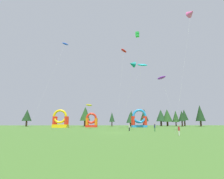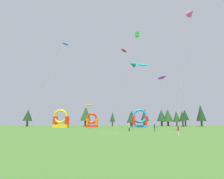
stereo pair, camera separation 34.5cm
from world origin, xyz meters
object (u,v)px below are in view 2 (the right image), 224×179
(kite_pink_delta, at_px, (191,13))
(inflatable_yellow_castle, at_px, (61,121))
(kite_teal_delta, at_px, (132,64))
(person_left_edge, at_px, (155,127))
(kite_cyan_parafoil, at_px, (143,65))
(kite_purple_parafoil, at_px, (162,78))
(kite_green_box, at_px, (137,35))
(kite_yellow_parafoil, at_px, (89,105))
(person_midfield, at_px, (178,130))
(person_far_side, at_px, (129,127))
(kite_blue_parafoil, at_px, (65,44))
(inflatable_blue_arch, at_px, (92,122))
(kite_red_parafoil, at_px, (124,51))
(inflatable_red_slide, at_px, (140,120))

(kite_pink_delta, bearing_deg, inflatable_yellow_castle, 142.11)
(kite_teal_delta, distance_m, person_left_edge, 23.67)
(kite_teal_delta, xyz_separation_m, kite_cyan_parafoil, (3.67, 1.95, 0.33))
(kite_purple_parafoil, height_order, inflatable_yellow_castle, kite_purple_parafoil)
(kite_green_box, relative_size, person_left_edge, 13.23)
(kite_pink_delta, bearing_deg, kite_yellow_parafoil, 146.30)
(kite_cyan_parafoil, bearing_deg, kite_pink_delta, -69.44)
(kite_pink_delta, bearing_deg, kite_teal_delta, 121.63)
(person_midfield, bearing_deg, person_far_side, 77.84)
(person_far_side, bearing_deg, inflatable_yellow_castle, 167.28)
(inflatable_yellow_castle, bearing_deg, person_far_side, -43.83)
(kite_green_box, bearing_deg, kite_pink_delta, -17.12)
(kite_yellow_parafoil, relative_size, person_midfield, 4.62)
(kite_purple_parafoil, relative_size, kite_blue_parafoil, 0.64)
(inflatable_blue_arch, bearing_deg, kite_teal_delta, -44.14)
(kite_pink_delta, bearing_deg, kite_red_parafoil, 128.99)
(kite_yellow_parafoil, height_order, inflatable_blue_arch, kite_yellow_parafoil)
(kite_pink_delta, xyz_separation_m, person_far_side, (-13.82, 6.70, -25.68))
(kite_teal_delta, height_order, person_far_side, kite_teal_delta)
(kite_yellow_parafoil, xyz_separation_m, person_midfield, (17.77, -22.73, -6.05))
(kite_teal_delta, relative_size, inflatable_red_slide, 3.18)
(kite_purple_parafoil, bearing_deg, kite_teal_delta, -163.64)
(kite_yellow_parafoil, bearing_deg, kite_red_parafoil, 4.26)
(person_far_side, bearing_deg, kite_purple_parafoil, 79.90)
(kite_purple_parafoil, relative_size, inflatable_blue_arch, 3.20)
(inflatable_blue_arch, bearing_deg, kite_purple_parafoil, -23.72)
(person_left_edge, bearing_deg, kite_blue_parafoil, 48.98)
(kite_pink_delta, relative_size, person_left_edge, 15.34)
(person_left_edge, bearing_deg, kite_pink_delta, -137.44)
(person_left_edge, xyz_separation_m, inflatable_red_slide, (0.77, 25.88, 1.48))
(kite_cyan_parafoil, height_order, inflatable_red_slide, kite_cyan_parafoil)
(kite_blue_parafoil, bearing_deg, kite_purple_parafoil, 7.38)
(kite_red_parafoil, xyz_separation_m, inflatable_yellow_castle, (-22.16, 10.85, -22.29))
(kite_pink_delta, bearing_deg, inflatable_blue_arch, 128.42)
(kite_red_parafoil, height_order, kite_teal_delta, kite_red_parafoil)
(kite_purple_parafoil, height_order, kite_blue_parafoil, kite_blue_parafoil)
(kite_red_parafoil, relative_size, person_left_edge, 13.94)
(kite_yellow_parafoil, relative_size, inflatable_blue_arch, 1.37)
(inflatable_blue_arch, bearing_deg, kite_red_parafoil, -52.26)
(kite_purple_parafoil, distance_m, kite_green_box, 21.64)
(kite_green_box, bearing_deg, inflatable_yellow_castle, 134.82)
(kite_pink_delta, distance_m, kite_blue_parafoil, 37.04)
(kite_purple_parafoil, bearing_deg, kite_blue_parafoil, -172.62)
(person_midfield, height_order, inflatable_red_slide, inflatable_red_slide)
(kite_teal_delta, xyz_separation_m, person_midfield, (4.34, -24.55, -19.53))
(person_left_edge, height_order, person_far_side, person_left_edge)
(person_midfield, distance_m, inflatable_yellow_castle, 45.14)
(person_left_edge, bearing_deg, person_far_side, 59.63)
(person_midfield, bearing_deg, kite_pink_delta, 1.97)
(kite_pink_delta, height_order, person_midfield, kite_pink_delta)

